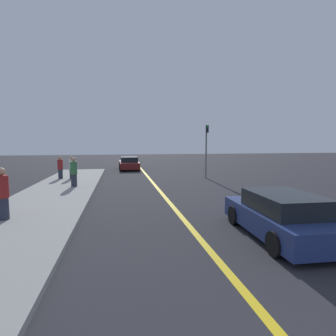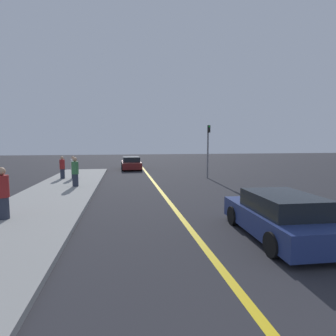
{
  "view_description": "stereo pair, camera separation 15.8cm",
  "coord_description": "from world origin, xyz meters",
  "px_view_note": "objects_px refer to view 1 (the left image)",
  "views": [
    {
      "loc": [
        -2.24,
        0.15,
        2.77
      ],
      "look_at": [
        -0.15,
        11.31,
        1.65
      ],
      "focal_mm": 28.0,
      "sensor_mm": 36.0,
      "label": 1
    },
    {
      "loc": [
        -2.08,
        0.12,
        2.77
      ],
      "look_at": [
        -0.15,
        11.31,
        1.65
      ],
      "focal_mm": 28.0,
      "sensor_mm": 36.0,
      "label": 2
    }
  ],
  "objects_px": {
    "car_ahead_center": "(129,163)",
    "pedestrian_by_sign": "(60,168)",
    "traffic_light": "(206,146)",
    "car_near_right_lane": "(281,216)",
    "pedestrian_far_standing": "(71,167)",
    "pedestrian_near_curb": "(2,194)",
    "pedestrian_mid_group": "(74,172)"
  },
  "relations": [
    {
      "from": "car_ahead_center",
      "to": "pedestrian_far_standing",
      "type": "xyz_separation_m",
      "value": [
        -4.35,
        -7.26,
        0.34
      ]
    },
    {
      "from": "car_ahead_center",
      "to": "pedestrian_by_sign",
      "type": "relative_size",
      "value": 2.91
    },
    {
      "from": "pedestrian_mid_group",
      "to": "traffic_light",
      "type": "bearing_deg",
      "value": 18.86
    },
    {
      "from": "car_ahead_center",
      "to": "pedestrian_near_curb",
      "type": "xyz_separation_m",
      "value": [
        -4.86,
        -17.32,
        0.41
      ]
    },
    {
      "from": "pedestrian_near_curb",
      "to": "pedestrian_by_sign",
      "type": "relative_size",
      "value": 1.1
    },
    {
      "from": "pedestrian_mid_group",
      "to": "pedestrian_by_sign",
      "type": "bearing_deg",
      "value": 112.39
    },
    {
      "from": "pedestrian_mid_group",
      "to": "pedestrian_far_standing",
      "type": "distance_m",
      "value": 3.63
    },
    {
      "from": "car_near_right_lane",
      "to": "pedestrian_mid_group",
      "type": "xyz_separation_m",
      "value": [
        -7.24,
        9.33,
        0.38
      ]
    },
    {
      "from": "car_near_right_lane",
      "to": "car_ahead_center",
      "type": "xyz_separation_m",
      "value": [
        -3.62,
        20.14,
        -0.0
      ]
    },
    {
      "from": "pedestrian_near_curb",
      "to": "pedestrian_far_standing",
      "type": "xyz_separation_m",
      "value": [
        0.51,
        10.07,
        -0.07
      ]
    },
    {
      "from": "pedestrian_mid_group",
      "to": "car_near_right_lane",
      "type": "bearing_deg",
      "value": -52.18
    },
    {
      "from": "car_ahead_center",
      "to": "pedestrian_near_curb",
      "type": "bearing_deg",
      "value": -106.78
    },
    {
      "from": "pedestrian_mid_group",
      "to": "traffic_light",
      "type": "xyz_separation_m",
      "value": [
        9.22,
        3.15,
        1.47
      ]
    },
    {
      "from": "pedestrian_near_curb",
      "to": "pedestrian_far_standing",
      "type": "bearing_deg",
      "value": 87.09
    },
    {
      "from": "car_ahead_center",
      "to": "pedestrian_by_sign",
      "type": "xyz_separation_m",
      "value": [
        -5.13,
        -7.14,
        0.33
      ]
    },
    {
      "from": "pedestrian_by_sign",
      "to": "pedestrian_near_curb",
      "type": "bearing_deg",
      "value": -88.46
    },
    {
      "from": "pedestrian_mid_group",
      "to": "pedestrian_far_standing",
      "type": "relative_size",
      "value": 1.07
    },
    {
      "from": "pedestrian_near_curb",
      "to": "car_near_right_lane",
      "type": "bearing_deg",
      "value": -18.37
    },
    {
      "from": "car_ahead_center",
      "to": "pedestrian_by_sign",
      "type": "bearing_deg",
      "value": -126.82
    },
    {
      "from": "pedestrian_mid_group",
      "to": "car_ahead_center",
      "type": "bearing_deg",
      "value": 71.5
    },
    {
      "from": "car_ahead_center",
      "to": "traffic_light",
      "type": "height_order",
      "value": "traffic_light"
    },
    {
      "from": "traffic_light",
      "to": "car_near_right_lane",
      "type": "bearing_deg",
      "value": -99.02
    },
    {
      "from": "car_near_right_lane",
      "to": "car_ahead_center",
      "type": "relative_size",
      "value": 0.89
    },
    {
      "from": "car_near_right_lane",
      "to": "pedestrian_mid_group",
      "type": "height_order",
      "value": "pedestrian_mid_group"
    },
    {
      "from": "car_ahead_center",
      "to": "pedestrian_near_curb",
      "type": "relative_size",
      "value": 2.64
    },
    {
      "from": "pedestrian_near_curb",
      "to": "pedestrian_mid_group",
      "type": "distance_m",
      "value": 6.63
    },
    {
      "from": "pedestrian_far_standing",
      "to": "pedestrian_by_sign",
      "type": "xyz_separation_m",
      "value": [
        -0.78,
        0.12,
        -0.01
      ]
    },
    {
      "from": "car_ahead_center",
      "to": "pedestrian_far_standing",
      "type": "height_order",
      "value": "pedestrian_far_standing"
    },
    {
      "from": "car_near_right_lane",
      "to": "pedestrian_far_standing",
      "type": "bearing_deg",
      "value": 123.99
    },
    {
      "from": "pedestrian_mid_group",
      "to": "pedestrian_far_standing",
      "type": "height_order",
      "value": "pedestrian_mid_group"
    },
    {
      "from": "pedestrian_near_curb",
      "to": "traffic_light",
      "type": "xyz_separation_m",
      "value": [
        10.46,
        9.66,
        1.45
      ]
    },
    {
      "from": "pedestrian_mid_group",
      "to": "traffic_light",
      "type": "relative_size",
      "value": 0.43
    }
  ]
}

